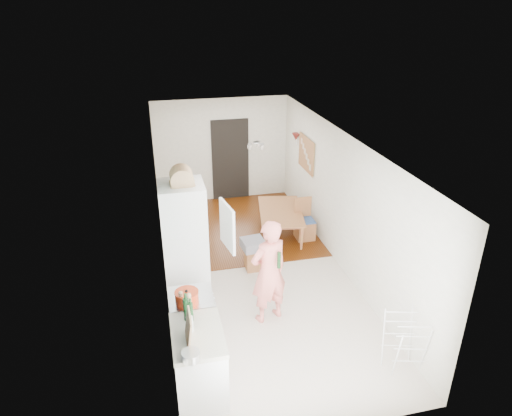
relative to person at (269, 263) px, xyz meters
name	(u,v)px	position (x,y,z in m)	size (l,w,h in m)	color
room_shell	(255,210)	(0.09, 1.33, 0.25)	(3.20, 7.00, 2.50)	beige
floor	(255,272)	(0.09, 1.33, -1.00)	(3.20, 7.00, 0.01)	beige
wood_floor_overlay	(236,227)	(0.09, 3.18, -0.99)	(3.20, 3.30, 0.01)	#5C2B0E
sage_wall_panel	(164,246)	(-1.50, -0.67, 0.85)	(0.02, 3.00, 1.30)	slate
tile_splashback	(172,321)	(-1.49, -1.22, 0.15)	(0.02, 1.90, 0.50)	black
doorway_recess	(230,160)	(0.29, 4.81, 0.00)	(0.90, 0.04, 2.00)	black
base_cabinet	(199,364)	(-1.21, -1.22, -0.57)	(0.60, 0.90, 0.86)	white
worktop	(197,335)	(-1.21, -1.22, -0.11)	(0.62, 0.92, 0.06)	beige
range_cooker	(193,325)	(-1.21, -0.47, -0.56)	(0.60, 0.60, 0.88)	white
cooker_top	(191,298)	(-1.21, -0.47, -0.10)	(0.60, 0.60, 0.04)	silver
fridge_housing	(185,249)	(-1.18, 0.55, 0.08)	(0.66, 0.66, 2.15)	white
fridge_door	(227,226)	(-0.57, 0.25, 0.55)	(0.56, 0.04, 0.70)	white
fridge_interior	(204,219)	(-0.87, 0.55, 0.55)	(0.02, 0.52, 0.66)	white
pinboard	(307,154)	(1.67, 3.23, 0.55)	(0.03, 0.90, 0.70)	tan
pinboard_frame	(306,154)	(1.66, 3.23, 0.55)	(0.01, 0.94, 0.74)	brown
wall_sconce	(296,137)	(1.63, 3.88, 0.75)	(0.18, 0.18, 0.16)	maroon
person	(269,263)	(0.00, 0.00, 0.00)	(0.73, 0.48, 1.99)	#F57E73
dining_table	(282,224)	(0.99, 2.66, -0.76)	(1.32, 0.74, 0.46)	brown
dining_chair	(305,220)	(1.39, 2.35, -0.56)	(0.37, 0.37, 0.87)	brown
stool	(254,259)	(0.11, 1.46, -0.79)	(0.31, 0.31, 0.41)	brown
grey_drape	(253,244)	(0.10, 1.47, -0.49)	(0.40, 0.40, 0.18)	gray
drying_rack	(404,344)	(1.47, -1.45, -0.58)	(0.43, 0.39, 0.83)	white
bread_bin	(182,178)	(-1.15, 0.55, 1.25)	(0.35, 0.33, 0.19)	tan
red_casserole	(187,298)	(-1.27, -0.61, 0.02)	(0.32, 0.32, 0.18)	red
steel_pan	(191,356)	(-1.32, -1.65, -0.02)	(0.21, 0.21, 0.10)	silver
held_bottle	(279,260)	(0.11, -0.15, 0.12)	(0.06, 0.06, 0.26)	#153C19
bottle_a	(186,309)	(-1.30, -0.94, 0.08)	(0.07, 0.07, 0.31)	#153C19
bottle_b	(191,312)	(-1.25, -0.98, 0.05)	(0.06, 0.06, 0.26)	#153C19
bottle_c	(190,324)	(-1.28, -1.17, 0.03)	(0.09, 0.09, 0.21)	silver
pepper_mill_front	(189,305)	(-1.25, -0.82, 0.04)	(0.06, 0.06, 0.23)	tan
pepper_mill_back	(181,302)	(-1.35, -0.69, 0.02)	(0.05, 0.05, 0.20)	tan
chopping_boards	(188,329)	(-1.31, -1.37, 0.12)	(0.04, 0.29, 0.40)	tan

